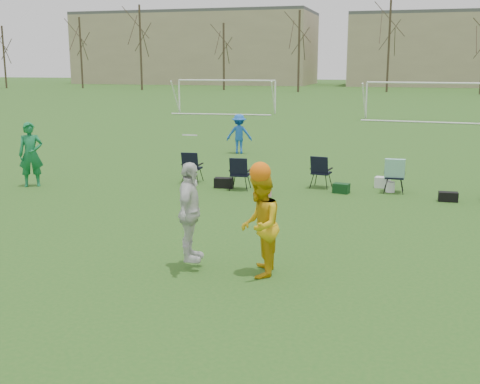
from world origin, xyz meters
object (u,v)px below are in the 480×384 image
(fielder_green_near, at_px, (31,154))
(center_contest, at_px, (230,218))
(fielder_blue, at_px, (239,134))
(goal_left, at_px, (226,87))
(goal_mid, at_px, (424,90))

(fielder_green_near, bearing_deg, center_contest, -66.72)
(center_contest, bearing_deg, fielder_blue, 105.39)
(center_contest, height_order, goal_left, goal_left)
(fielder_green_near, relative_size, goal_left, 0.26)
(fielder_green_near, height_order, fielder_blue, fielder_green_near)
(goal_left, relative_size, goal_mid, 1.00)
(fielder_blue, height_order, goal_mid, goal_mid)
(goal_left, bearing_deg, fielder_blue, -76.33)
(fielder_green_near, xyz_separation_m, goal_mid, (11.54, 25.74, 0.96))
(fielder_green_near, relative_size, fielder_blue, 1.21)
(fielder_green_near, xyz_separation_m, goal_left, (-2.46, 27.74, 0.96))
(fielder_blue, bearing_deg, fielder_green_near, 51.28)
(goal_left, bearing_deg, center_contest, -77.68)
(center_contest, bearing_deg, goal_mid, 83.51)
(goal_mid, bearing_deg, fielder_blue, -108.93)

